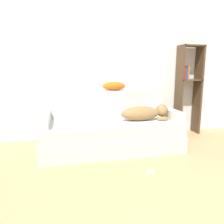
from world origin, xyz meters
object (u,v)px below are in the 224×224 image
(power_adapter, at_px, (150,171))
(couch, at_px, (111,135))
(laptop, at_px, (103,122))
(throw_pillow, at_px, (114,86))
(dog, at_px, (145,113))
(bookshelf, at_px, (188,86))

(power_adapter, bearing_deg, couch, 107.60)
(laptop, xyz_separation_m, throw_pillow, (0.27, 0.49, 0.48))
(dog, relative_size, bookshelf, 0.46)
(couch, distance_m, dog, 0.61)
(couch, height_order, power_adapter, couch)
(couch, xyz_separation_m, laptop, (-0.13, -0.12, 0.23))
(bookshelf, bearing_deg, dog, -150.74)
(throw_pillow, bearing_deg, laptop, -119.06)
(throw_pillow, xyz_separation_m, power_adapter, (0.14, -1.25, -0.91))
(dog, xyz_separation_m, power_adapter, (-0.23, -0.80, -0.53))
(couch, xyz_separation_m, power_adapter, (0.28, -0.88, -0.20))
(couch, relative_size, bookshelf, 1.27)
(laptop, relative_size, throw_pillow, 0.91)
(dog, bearing_deg, couch, 170.97)
(laptop, height_order, bookshelf, bookshelf)
(couch, relative_size, power_adapter, 35.81)
(dog, bearing_deg, laptop, -176.63)
(laptop, distance_m, throw_pillow, 0.73)
(couch, bearing_deg, laptop, -138.03)
(laptop, bearing_deg, dog, -2.72)
(dog, xyz_separation_m, laptop, (-0.64, -0.04, -0.10))
(bookshelf, xyz_separation_m, power_adapter, (-1.30, -1.40, -0.88))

